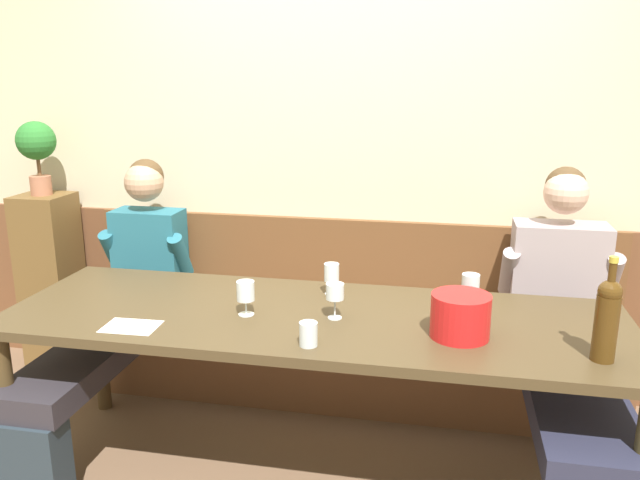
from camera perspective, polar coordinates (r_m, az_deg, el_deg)
The scene contains 16 objects.
room_wall_back at distance 3.39m, azimuth 2.85°, elevation 9.78°, with size 6.80×0.08×2.80m, color beige.
wood_wainscot_panel at distance 3.54m, azimuth 2.52°, elevation -5.52°, with size 6.80×0.03×0.93m, color brown.
wall_bench at distance 3.42m, azimuth 1.93°, elevation -9.64°, with size 2.82×0.42×0.94m.
dining_table at distance 2.62m, azimuth -0.64°, elevation -8.16°, with size 2.52×0.83×0.75m.
person_center_right_seat at distance 3.29m, azimuth -17.75°, elevation -5.12°, with size 0.47×1.30×1.26m.
person_right_seat at distance 2.95m, azimuth 21.39°, elevation -7.78°, with size 0.54×1.30×1.28m.
ice_bucket at distance 2.40m, azimuth 12.53°, elevation -6.68°, with size 0.22×0.22×0.16m, color red.
wine_bottle_clear_water at distance 2.34m, azimuth 24.42°, elevation -6.36°, with size 0.08×0.08×0.37m.
wine_glass_near_bucket at distance 2.56m, azimuth -6.71°, elevation -4.75°, with size 0.07×0.07×0.14m.
wine_glass_center_front at distance 2.78m, azimuth 1.05°, elevation -3.08°, with size 0.07×0.07×0.14m.
wine_glass_left_end at distance 2.51m, azimuth 1.35°, elevation -4.81°, with size 0.07×0.07×0.15m.
wine_glass_mid_left at distance 2.67m, azimuth 13.39°, elevation -4.01°, with size 0.07×0.07×0.15m.
water_tumbler_left at distance 2.29m, azimuth -1.05°, elevation -8.46°, with size 0.07×0.07×0.09m, color silver.
tasting_sheet_left_guest at distance 2.57m, azimuth -16.64°, elevation -7.47°, with size 0.21×0.15×0.00m, color white.
corner_pedestal at distance 3.99m, azimuth -22.99°, elevation -3.56°, with size 0.28×0.28×1.04m, color brown.
potted_plant at distance 3.84m, azimuth -24.16°, elevation 7.70°, with size 0.21×0.21×0.41m.
Camera 1 is at (0.51, -2.25, 1.69)m, focal length 35.54 mm.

